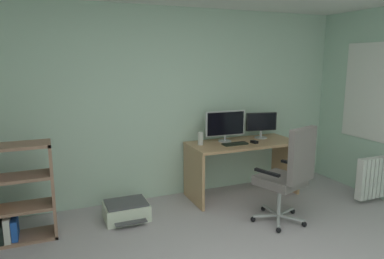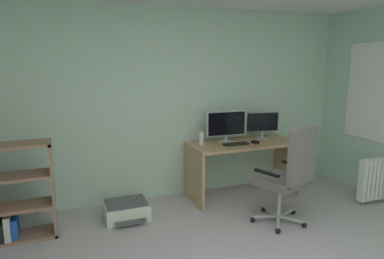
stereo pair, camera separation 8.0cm
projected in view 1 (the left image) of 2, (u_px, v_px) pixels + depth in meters
wall_back at (161, 105)px, 4.70m from camera, size 5.35×0.10×2.52m
desk at (242, 156)px, 4.84m from camera, size 1.49×0.66×0.75m
monitor_main at (225, 124)px, 4.79m from camera, size 0.58×0.18×0.42m
monitor_secondary at (261, 123)px, 5.01m from camera, size 0.45×0.18×0.37m
keyboard at (235, 144)px, 4.66m from camera, size 0.34×0.13×0.02m
computer_mouse at (254, 142)px, 4.73m from camera, size 0.08×0.11×0.03m
desktop_speaker at (200, 139)px, 4.63m from camera, size 0.07×0.07×0.17m
office_chair at (289, 172)px, 3.94m from camera, size 0.63×0.68×1.14m
bookshelf at (1, 201)px, 3.56m from camera, size 0.84×0.33×1.02m
printer at (126, 211)px, 4.16m from camera, size 0.51×0.48×0.21m
radiator at (378, 177)px, 4.67m from camera, size 0.69×0.10×0.55m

